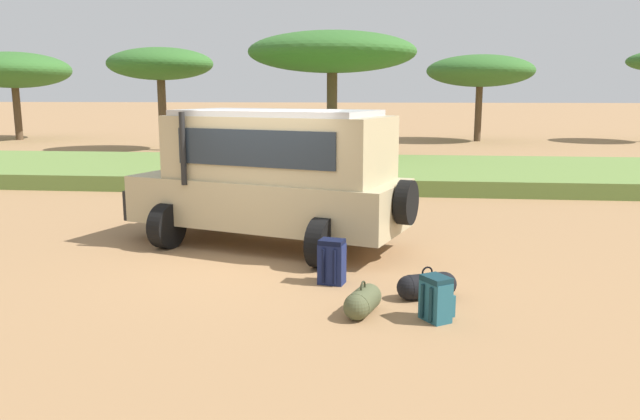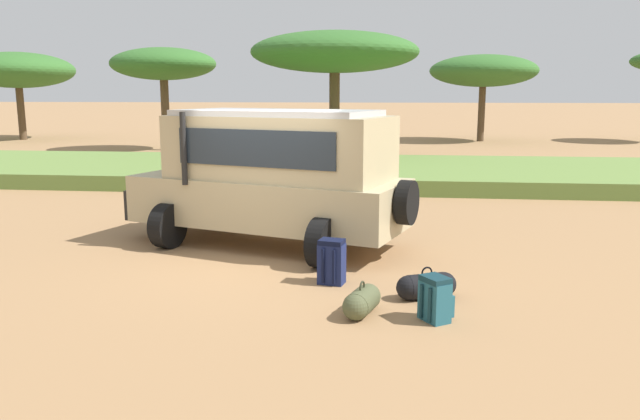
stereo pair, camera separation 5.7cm
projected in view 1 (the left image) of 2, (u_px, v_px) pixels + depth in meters
The scene contains 11 objects.
ground_plane at pixel (259, 260), 10.35m from camera, with size 320.00×320.00×0.00m, color #9E754C.
grass_bank at pixel (323, 171), 20.21m from camera, with size 120.00×7.00×0.44m.
safari_vehicle at pixel (273, 175), 11.13m from camera, with size 5.45×3.64×2.44m.
backpack_beside_front_wheel at pixel (332, 262), 9.04m from camera, with size 0.41×0.42×0.66m.
backpack_cluster_center at pixel (436, 299), 7.57m from camera, with size 0.45×0.44×0.56m.
duffel_bag_low_black_case at pixel (363, 301), 7.80m from camera, with size 0.46×0.76×0.44m.
duffel_bag_soft_canvas at pixel (427, 286), 8.42m from camera, with size 0.82×0.55×0.44m.
acacia_tree_far_left at pixel (14, 70), 35.74m from camera, with size 6.19×6.80×5.01m.
acacia_tree_left_mid at pixel (160, 65), 29.26m from camera, with size 4.99×4.36×4.81m.
acacia_tree_centre_back at pixel (332, 53), 24.09m from camera, with size 6.52×6.40×5.05m.
acacia_tree_right_mid at pixel (480, 71), 34.76m from camera, with size 5.95×5.58×4.80m.
Camera 1 is at (2.09, -9.84, 2.74)m, focal length 35.00 mm.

